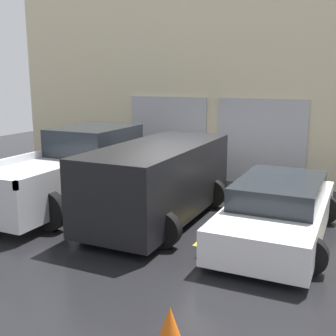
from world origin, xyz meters
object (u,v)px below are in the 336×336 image
object	(u,v)px
pickup_truck	(72,169)
sedan_side	(159,180)
traffic_cone	(170,329)
sedan_white	(278,210)

from	to	relation	value
pickup_truck	sedan_side	bearing A→B (deg)	-6.88
traffic_cone	pickup_truck	bearing A→B (deg)	137.31
sedan_side	traffic_cone	xyz separation A→B (m)	(2.18, -4.13, -0.68)
pickup_truck	traffic_cone	world-z (taller)	pickup_truck
pickup_truck	sedan_white	world-z (taller)	pickup_truck
pickup_truck	traffic_cone	size ratio (longest dim) A/B	9.28
traffic_cone	sedan_white	bearing A→B (deg)	83.57
pickup_truck	sedan_side	size ratio (longest dim) A/B	1.14
sedan_white	sedan_side	size ratio (longest dim) A/B	0.98
sedan_white	sedan_side	xyz separation A→B (m)	(-2.65, -0.02, 0.36)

